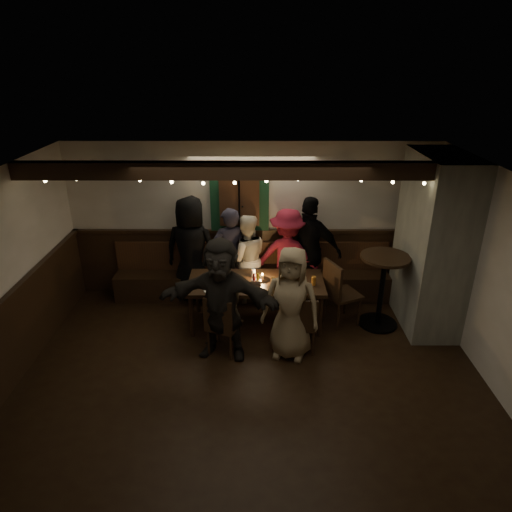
{
  "coord_description": "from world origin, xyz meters",
  "views": [
    {
      "loc": [
        0.08,
        -4.67,
        3.82
      ],
      "look_at": [
        0.07,
        1.6,
        1.05
      ],
      "focal_mm": 32.0,
      "sensor_mm": 36.0,
      "label": 1
    }
  ],
  "objects_px": {
    "chair_near_right": "(302,322)",
    "person_d": "(287,256)",
    "person_c": "(246,258)",
    "person_e": "(309,251)",
    "chair_near_left": "(221,323)",
    "person_f": "(221,299)",
    "chair_end": "(338,290)",
    "high_top": "(382,282)",
    "person_g": "(291,304)",
    "person_a": "(191,250)",
    "person_b": "(230,256)",
    "dining_table": "(256,285)"
  },
  "relations": [
    {
      "from": "high_top",
      "to": "person_e",
      "type": "bearing_deg",
      "value": 143.3
    },
    {
      "from": "person_b",
      "to": "person_g",
      "type": "relative_size",
      "value": 1.02
    },
    {
      "from": "chair_near_right",
      "to": "person_c",
      "type": "xyz_separation_m",
      "value": [
        -0.8,
        1.52,
        0.26
      ]
    },
    {
      "from": "chair_near_left",
      "to": "person_f",
      "type": "xyz_separation_m",
      "value": [
        0.01,
        0.01,
        0.35
      ]
    },
    {
      "from": "person_e",
      "to": "chair_near_left",
      "type": "bearing_deg",
      "value": 70.55
    },
    {
      "from": "person_g",
      "to": "person_a",
      "type": "bearing_deg",
      "value": 150.03
    },
    {
      "from": "chair_end",
      "to": "person_b",
      "type": "height_order",
      "value": "person_b"
    },
    {
      "from": "chair_end",
      "to": "person_d",
      "type": "bearing_deg",
      "value": 134.77
    },
    {
      "from": "person_c",
      "to": "person_e",
      "type": "bearing_deg",
      "value": 167.41
    },
    {
      "from": "chair_end",
      "to": "person_e",
      "type": "xyz_separation_m",
      "value": [
        -0.37,
        0.73,
        0.32
      ]
    },
    {
      "from": "person_e",
      "to": "chair_near_right",
      "type": "bearing_deg",
      "value": 102.55
    },
    {
      "from": "dining_table",
      "to": "person_f",
      "type": "relative_size",
      "value": 1.18
    },
    {
      "from": "chair_end",
      "to": "high_top",
      "type": "xyz_separation_m",
      "value": [
        0.65,
        -0.03,
        0.14
      ]
    },
    {
      "from": "person_f",
      "to": "chair_near_left",
      "type": "bearing_deg",
      "value": -117.27
    },
    {
      "from": "chair_near_right",
      "to": "person_g",
      "type": "bearing_deg",
      "value": -166.31
    },
    {
      "from": "person_a",
      "to": "person_e",
      "type": "relative_size",
      "value": 1.0
    },
    {
      "from": "chair_near_right",
      "to": "chair_end",
      "type": "distance_m",
      "value": 0.97
    },
    {
      "from": "dining_table",
      "to": "person_g",
      "type": "xyz_separation_m",
      "value": [
        0.47,
        -0.79,
        0.13
      ]
    },
    {
      "from": "person_c",
      "to": "person_d",
      "type": "bearing_deg",
      "value": 166.04
    },
    {
      "from": "chair_near_right",
      "to": "person_d",
      "type": "bearing_deg",
      "value": 94.61
    },
    {
      "from": "dining_table",
      "to": "chair_near_right",
      "type": "bearing_deg",
      "value": -49.65
    },
    {
      "from": "dining_table",
      "to": "person_c",
      "type": "bearing_deg",
      "value": 101.69
    },
    {
      "from": "chair_near_right",
      "to": "person_b",
      "type": "relative_size",
      "value": 0.53
    },
    {
      "from": "dining_table",
      "to": "chair_near_right",
      "type": "xyz_separation_m",
      "value": [
        0.63,
        -0.75,
        -0.17
      ]
    },
    {
      "from": "person_c",
      "to": "person_d",
      "type": "relative_size",
      "value": 0.93
    },
    {
      "from": "high_top",
      "to": "person_d",
      "type": "relative_size",
      "value": 0.71
    },
    {
      "from": "chair_end",
      "to": "person_g",
      "type": "distance_m",
      "value": 1.13
    },
    {
      "from": "chair_end",
      "to": "person_g",
      "type": "bearing_deg",
      "value": -133.98
    },
    {
      "from": "person_f",
      "to": "person_g",
      "type": "bearing_deg",
      "value": 10.75
    },
    {
      "from": "chair_near_right",
      "to": "person_d",
      "type": "distance_m",
      "value": 1.52
    },
    {
      "from": "person_c",
      "to": "chair_end",
      "type": "bearing_deg",
      "value": 140.67
    },
    {
      "from": "person_c",
      "to": "person_g",
      "type": "bearing_deg",
      "value": 101.35
    },
    {
      "from": "chair_near_left",
      "to": "person_b",
      "type": "height_order",
      "value": "person_b"
    },
    {
      "from": "dining_table",
      "to": "person_e",
      "type": "xyz_separation_m",
      "value": [
        0.86,
        0.74,
        0.24
      ]
    },
    {
      "from": "chair_near_left",
      "to": "high_top",
      "type": "distance_m",
      "value": 2.49
    },
    {
      "from": "chair_near_right",
      "to": "person_c",
      "type": "height_order",
      "value": "person_c"
    },
    {
      "from": "person_a",
      "to": "person_e",
      "type": "height_order",
      "value": "person_e"
    },
    {
      "from": "chair_near_left",
      "to": "person_d",
      "type": "bearing_deg",
      "value": 57.47
    },
    {
      "from": "high_top",
      "to": "person_b",
      "type": "relative_size",
      "value": 0.71
    },
    {
      "from": "dining_table",
      "to": "person_b",
      "type": "bearing_deg",
      "value": 119.49
    },
    {
      "from": "person_c",
      "to": "person_e",
      "type": "xyz_separation_m",
      "value": [
        1.02,
        -0.04,
        0.15
      ]
    },
    {
      "from": "chair_near_left",
      "to": "high_top",
      "type": "relative_size",
      "value": 0.78
    },
    {
      "from": "chair_near_right",
      "to": "chair_near_left",
      "type": "bearing_deg",
      "value": -177.02
    },
    {
      "from": "dining_table",
      "to": "person_d",
      "type": "distance_m",
      "value": 0.91
    },
    {
      "from": "person_a",
      "to": "person_g",
      "type": "height_order",
      "value": "person_a"
    },
    {
      "from": "chair_near_left",
      "to": "person_g",
      "type": "relative_size",
      "value": 0.57
    },
    {
      "from": "chair_end",
      "to": "person_a",
      "type": "distance_m",
      "value": 2.43
    },
    {
      "from": "person_a",
      "to": "person_b",
      "type": "bearing_deg",
      "value": -169.59
    },
    {
      "from": "dining_table",
      "to": "person_a",
      "type": "xyz_separation_m",
      "value": [
        -1.05,
        0.76,
        0.24
      ]
    },
    {
      "from": "high_top",
      "to": "person_g",
      "type": "height_order",
      "value": "person_g"
    }
  ]
}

